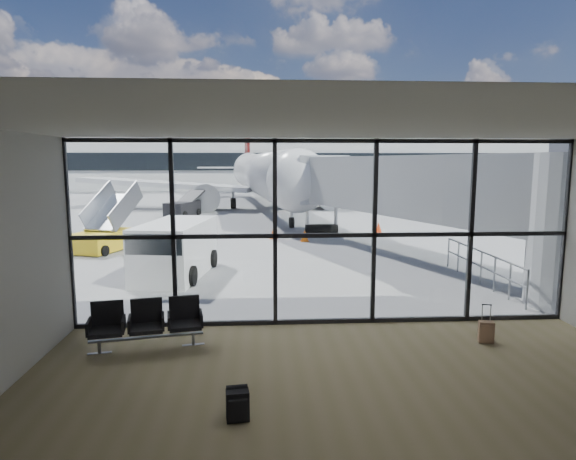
{
  "coord_description": "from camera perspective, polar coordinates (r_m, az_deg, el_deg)",
  "views": [
    {
      "loc": [
        -1.59,
        -11.35,
        3.95
      ],
      "look_at": [
        -0.71,
        3.0,
        1.91
      ],
      "focal_mm": 30.0,
      "sensor_mm": 36.0,
      "label": 1
    }
  ],
  "objects": [
    {
      "name": "seating_row",
      "position": [
        10.88,
        -16.4,
        -10.35
      ],
      "size": [
        2.34,
        1.05,
        1.04
      ],
      "rotation": [
        0.0,
        0.0,
        0.19
      ],
      "color": "gray",
      "rests_on": "ground"
    },
    {
      "name": "lounge_shell",
      "position": [
        6.86,
        9.93,
        -2.96
      ],
      "size": [
        12.02,
        8.01,
        4.51
      ],
      "color": "brown",
      "rests_on": "ground"
    },
    {
      "name": "suitcase",
      "position": [
        11.63,
        22.44,
        -11.08
      ],
      "size": [
        0.35,
        0.28,
        0.85
      ],
      "rotation": [
        0.0,
        0.0,
        -0.25
      ],
      "color": "#7F5E47",
      "rests_on": "ground"
    },
    {
      "name": "tree_4",
      "position": [
        85.59,
        -16.82,
        8.59
      ],
      "size": [
        5.61,
        5.61,
        8.07
      ],
      "color": "#382619",
      "rests_on": "ground"
    },
    {
      "name": "tree_3",
      "position": [
        87.14,
        -20.68,
        8.0
      ],
      "size": [
        4.95,
        4.95,
        7.12
      ],
      "color": "#382619",
      "rests_on": "ground"
    },
    {
      "name": "jet_bridge",
      "position": [
        19.57,
        15.9,
        4.27
      ],
      "size": [
        8.0,
        16.5,
        4.33
      ],
      "color": "gray",
      "rests_on": "ground"
    },
    {
      "name": "airliner",
      "position": [
        42.53,
        -2.94,
        6.57
      ],
      "size": [
        31.18,
        36.25,
        9.35
      ],
      "rotation": [
        0.0,
        0.0,
        0.11
      ],
      "color": "silver",
      "rests_on": "ground"
    },
    {
      "name": "traffic_cone_b",
      "position": [
        25.01,
        -1.72,
        -0.36
      ],
      "size": [
        0.42,
        0.42,
        0.6
      ],
      "color": "#D44B0B",
      "rests_on": "ground"
    },
    {
      "name": "tree_5",
      "position": [
        84.44,
        -12.82,
        9.17
      ],
      "size": [
        6.27,
        6.27,
        9.03
      ],
      "color": "#382619",
      "rests_on": "ground"
    },
    {
      "name": "traffic_cone_a",
      "position": [
        24.12,
        1.98,
        -0.69
      ],
      "size": [
        0.41,
        0.41,
        0.59
      ],
      "color": "orange",
      "rests_on": "ground"
    },
    {
      "name": "ground",
      "position": [
        51.53,
        -1.74,
        3.66
      ],
      "size": [
        220.0,
        220.0,
        0.0
      ],
      "primitive_type": "plane",
      "color": "slate",
      "rests_on": "ground"
    },
    {
      "name": "backpack",
      "position": [
        7.88,
        -5.99,
        -19.94
      ],
      "size": [
        0.37,
        0.35,
        0.53
      ],
      "rotation": [
        0.0,
        0.0,
        0.12
      ],
      "color": "black",
      "rests_on": "ground"
    },
    {
      "name": "mobile_stairs",
      "position": [
        23.13,
        -20.99,
        -0.84
      ],
      "size": [
        2.64,
        3.79,
        2.43
      ],
      "rotation": [
        0.0,
        0.0,
        -0.33
      ],
      "color": "gold",
      "rests_on": "ground"
    },
    {
      "name": "apron_railing",
      "position": [
        16.81,
        21.92,
        -3.6
      ],
      "size": [
        0.06,
        5.46,
        1.11
      ],
      "color": "gray",
      "rests_on": "ground"
    },
    {
      "name": "far_terminal",
      "position": [
        73.33,
        -2.76,
        8.26
      ],
      "size": [
        80.0,
        12.2,
        11.0
      ],
      "color": "silver",
      "rests_on": "ground"
    },
    {
      "name": "belt_loader",
      "position": [
        36.04,
        -12.29,
        2.58
      ],
      "size": [
        2.66,
        4.25,
        1.86
      ],
      "rotation": [
        0.0,
        0.0,
        -0.36
      ],
      "color": "black",
      "rests_on": "ground"
    },
    {
      "name": "tree_2",
      "position": [
        89.09,
        -24.45,
        8.59
      ],
      "size": [
        6.27,
        6.27,
        9.03
      ],
      "color": "#382619",
      "rests_on": "ground"
    },
    {
      "name": "service_van",
      "position": [
        17.16,
        -13.25,
        -2.16
      ],
      "size": [
        2.6,
        4.56,
        1.88
      ],
      "rotation": [
        0.0,
        0.0,
        -0.15
      ],
      "color": "silver",
      "rests_on": "ground"
    },
    {
      "name": "tree_1",
      "position": [
        91.37,
        -27.98,
        7.95
      ],
      "size": [
        5.61,
        5.61,
        8.07
      ],
      "color": "#382619",
      "rests_on": "ground"
    },
    {
      "name": "traffic_cone_c",
      "position": [
        26.95,
        10.67,
        0.17
      ],
      "size": [
        0.47,
        0.47,
        0.66
      ],
      "color": "red",
      "rests_on": "ground"
    },
    {
      "name": "glass_curtain_wall",
      "position": [
        11.59,
        4.39,
        -0.4
      ],
      "size": [
        12.1,
        0.12,
        4.5
      ],
      "color": "white",
      "rests_on": "ground"
    }
  ]
}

